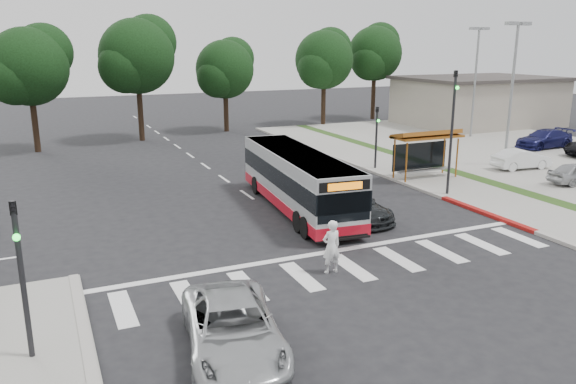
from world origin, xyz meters
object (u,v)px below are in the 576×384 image
transit_bus (298,181)px  pedestrian (331,247)px  dark_sedan (352,205)px  silver_suv_south (233,328)px

transit_bus → pedestrian: bearing=-101.1°
transit_bus → pedestrian: size_ratio=5.64×
transit_bus → dark_sedan: bearing=-51.7°
pedestrian → dark_sedan: (3.83, 5.08, -0.30)m
pedestrian → silver_suv_south: size_ratio=0.38×
pedestrian → transit_bus: bearing=-110.3°
pedestrian → silver_suv_south: bearing=33.2°
transit_bus → silver_suv_south: transit_bus is taller
transit_bus → silver_suv_south: size_ratio=2.13×
pedestrian → silver_suv_south: (-4.83, -3.66, -0.25)m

